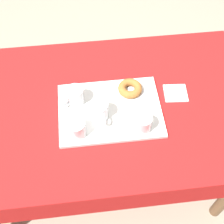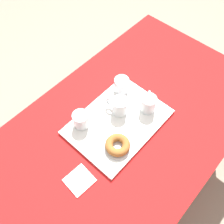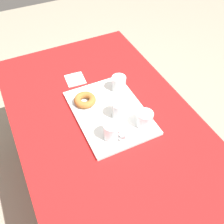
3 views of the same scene
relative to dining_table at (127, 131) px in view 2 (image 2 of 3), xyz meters
name	(u,v)px [view 2 (image 2 of 3)]	position (x,y,z in m)	size (l,w,h in m)	color
ground_plane	(123,173)	(0.00, 0.00, -0.64)	(6.00, 6.00, 0.00)	gray
dining_table	(127,131)	(0.00, 0.00, 0.00)	(1.46, 0.88, 0.73)	red
serving_tray	(118,122)	(-0.04, 0.03, 0.10)	(0.47, 0.34, 0.02)	white
tea_mug_left	(119,106)	(0.01, 0.07, 0.15)	(0.08, 0.12, 0.09)	white
tea_mug_right	(148,104)	(0.12, -0.03, 0.15)	(0.10, 0.09, 0.09)	white
water_glass_near	(81,120)	(-0.16, 0.15, 0.15)	(0.08, 0.08, 0.08)	white
water_glass_far	(121,85)	(0.12, 0.15, 0.15)	(0.08, 0.08, 0.08)	white
donut_plate_left	(118,147)	(-0.14, -0.06, 0.11)	(0.13, 0.13, 0.01)	silver
sugar_donut_left	(118,145)	(-0.14, -0.06, 0.14)	(0.11, 0.11, 0.04)	#A3662D
paper_napkin	(79,180)	(-0.36, -0.03, 0.10)	(0.11, 0.10, 0.01)	white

